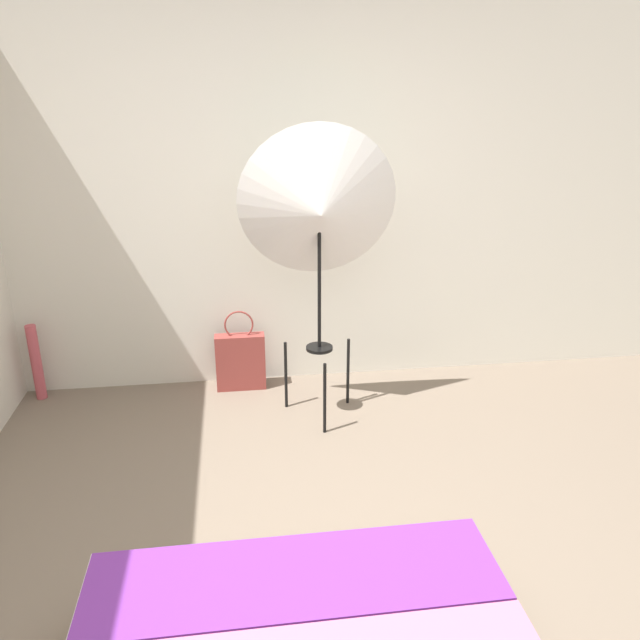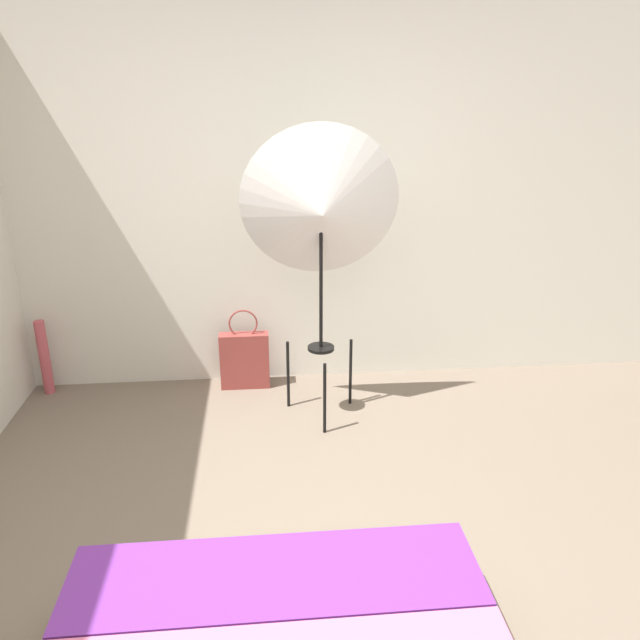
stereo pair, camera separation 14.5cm
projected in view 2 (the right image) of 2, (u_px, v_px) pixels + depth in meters
ground_plane at (310, 627)px, 2.44m from camera, size 14.00×14.00×0.00m
wall_back at (282, 197)px, 4.15m from camera, size 8.00×0.05×2.60m
photo_umbrella at (321, 210)px, 3.59m from camera, size 0.95×0.46×1.81m
tote_bag at (245, 359)px, 4.34m from camera, size 0.34×0.10×0.58m
paper_roll at (44, 357)px, 4.24m from camera, size 0.07×0.07×0.53m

